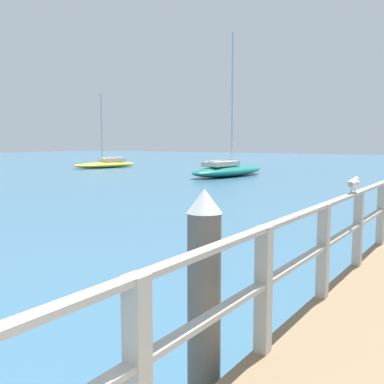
{
  "coord_description": "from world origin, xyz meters",
  "views": [
    {
      "loc": [
        0.02,
        0.62,
        2.23
      ],
      "look_at": [
        -3.89,
        6.67,
        1.43
      ],
      "focal_mm": 42.96,
      "sensor_mm": 36.0,
      "label": 1
    }
  ],
  "objects_px": {
    "seagull_foreground": "(354,183)",
    "boat_1": "(228,170)",
    "dock_piling_near": "(204,298)",
    "boat_0": "(106,164)"
  },
  "relations": [
    {
      "from": "boat_0",
      "to": "boat_1",
      "type": "relative_size",
      "value": 0.71
    },
    {
      "from": "seagull_foreground",
      "to": "boat_1",
      "type": "xyz_separation_m",
      "value": [
        -12.42,
        19.29,
        -1.25
      ]
    },
    {
      "from": "seagull_foreground",
      "to": "boat_1",
      "type": "height_order",
      "value": "boat_1"
    },
    {
      "from": "dock_piling_near",
      "to": "seagull_foreground",
      "type": "bearing_deg",
      "value": 83.43
    },
    {
      "from": "dock_piling_near",
      "to": "seagull_foreground",
      "type": "distance_m",
      "value": 3.4
    },
    {
      "from": "boat_0",
      "to": "boat_1",
      "type": "bearing_deg",
      "value": 177.96
    },
    {
      "from": "seagull_foreground",
      "to": "dock_piling_near",
      "type": "bearing_deg",
      "value": -99.71
    },
    {
      "from": "boat_1",
      "to": "dock_piling_near",
      "type": "bearing_deg",
      "value": -56.77
    },
    {
      "from": "seagull_foreground",
      "to": "boat_0",
      "type": "bearing_deg",
      "value": 136.01
    },
    {
      "from": "dock_piling_near",
      "to": "boat_0",
      "type": "distance_m",
      "value": 35.99
    }
  ]
}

